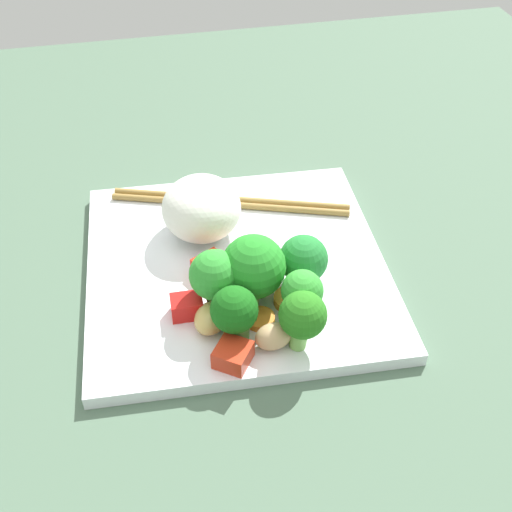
% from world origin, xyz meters
% --- Properties ---
extents(ground_plane, '(1.10, 1.10, 0.02)m').
position_xyz_m(ground_plane, '(0.00, 0.00, -0.01)').
color(ground_plane, '#49644E').
extents(square_plate, '(0.28, 0.28, 0.01)m').
position_xyz_m(square_plate, '(0.00, 0.00, 0.01)').
color(square_plate, white).
rests_on(square_plate, ground_plane).
extents(rice_mound, '(0.09, 0.08, 0.06)m').
position_xyz_m(rice_mound, '(-0.05, -0.02, 0.04)').
color(rice_mound, white).
rests_on(rice_mound, square_plate).
extents(broccoli_floret_0, '(0.04, 0.04, 0.05)m').
position_xyz_m(broccoli_floret_0, '(0.09, -0.02, 0.04)').
color(broccoli_floret_0, '#529846').
rests_on(broccoli_floret_0, square_plate).
extents(broccoli_floret_1, '(0.04, 0.04, 0.05)m').
position_xyz_m(broccoli_floret_1, '(0.04, 0.05, 0.04)').
color(broccoli_floret_1, '#599F44').
rests_on(broccoli_floret_1, square_plate).
extents(broccoli_floret_2, '(0.03, 0.03, 0.05)m').
position_xyz_m(broccoli_floret_2, '(0.08, 0.04, 0.04)').
color(broccoli_floret_2, '#65AF48').
rests_on(broccoli_floret_2, square_plate).
extents(broccoli_floret_3, '(0.04, 0.04, 0.06)m').
position_xyz_m(broccoli_floret_3, '(0.05, -0.03, 0.05)').
color(broccoli_floret_3, '#5C9848').
rests_on(broccoli_floret_3, square_plate).
extents(broccoli_floret_4, '(0.05, 0.05, 0.07)m').
position_xyz_m(broccoli_floret_4, '(0.05, 0.01, 0.05)').
color(broccoli_floret_4, '#84BA54').
rests_on(broccoli_floret_4, square_plate).
extents(broccoli_floret_5, '(0.04, 0.04, 0.05)m').
position_xyz_m(broccoli_floret_5, '(0.11, 0.03, 0.04)').
color(broccoli_floret_5, '#76B453').
rests_on(broccoli_floret_5, square_plate).
extents(carrot_slice_0, '(0.04, 0.04, 0.01)m').
position_xyz_m(carrot_slice_0, '(0.06, 0.04, 0.02)').
color(carrot_slice_0, orange).
rests_on(carrot_slice_0, square_plate).
extents(carrot_slice_1, '(0.02, 0.02, 0.01)m').
position_xyz_m(carrot_slice_1, '(0.03, -0.00, 0.02)').
color(carrot_slice_1, orange).
rests_on(carrot_slice_1, square_plate).
extents(carrot_slice_2, '(0.04, 0.04, 0.01)m').
position_xyz_m(carrot_slice_2, '(0.08, 0.01, 0.02)').
color(carrot_slice_2, orange).
rests_on(carrot_slice_2, square_plate).
extents(pepper_chunk_0, '(0.02, 0.03, 0.02)m').
position_xyz_m(pepper_chunk_0, '(0.06, -0.05, 0.02)').
color(pepper_chunk_0, red).
rests_on(pepper_chunk_0, square_plate).
extents(pepper_chunk_1, '(0.04, 0.04, 0.02)m').
position_xyz_m(pepper_chunk_1, '(0.12, -0.02, 0.02)').
color(pepper_chunk_1, red).
rests_on(pepper_chunk_1, square_plate).
extents(pepper_chunk_2, '(0.03, 0.04, 0.02)m').
position_xyz_m(pepper_chunk_2, '(0.01, -0.02, 0.02)').
color(pepper_chunk_2, red).
rests_on(pepper_chunk_2, square_plate).
extents(chicken_piece_0, '(0.02, 0.03, 0.02)m').
position_xyz_m(chicken_piece_0, '(0.11, 0.01, 0.02)').
color(chicken_piece_0, tan).
rests_on(chicken_piece_0, square_plate).
extents(chicken_piece_1, '(0.04, 0.04, 0.02)m').
position_xyz_m(chicken_piece_1, '(0.03, 0.02, 0.02)').
color(chicken_piece_1, tan).
rests_on(chicken_piece_1, square_plate).
extents(chicken_piece_2, '(0.04, 0.04, 0.02)m').
position_xyz_m(chicken_piece_2, '(0.07, -0.03, 0.02)').
color(chicken_piece_2, tan).
rests_on(chicken_piece_2, square_plate).
extents(chopstick_pair, '(0.09, 0.23, 0.01)m').
position_xyz_m(chopstick_pair, '(-0.09, 0.01, 0.02)').
color(chopstick_pair, olive).
rests_on(chopstick_pair, square_plate).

